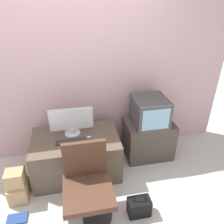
{
  "coord_description": "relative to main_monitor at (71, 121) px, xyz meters",
  "views": [
    {
      "loc": [
        -0.11,
        -1.57,
        2.22
      ],
      "look_at": [
        0.4,
        0.93,
        0.82
      ],
      "focal_mm": 35.0,
      "sensor_mm": 36.0,
      "label": 1
    }
  ],
  "objects": [
    {
      "name": "handbag",
      "position": [
        0.66,
        -0.92,
        -0.65
      ],
      "size": [
        0.25,
        0.16,
        0.31
      ],
      "color": "black",
      "rests_on": "ground_plane"
    },
    {
      "name": "main_monitor",
      "position": [
        0.0,
        0.0,
        0.0
      ],
      "size": [
        0.56,
        0.21,
        0.38
      ],
      "color": "silver",
      "rests_on": "desk"
    },
    {
      "name": "ground_plane",
      "position": [
        0.15,
        -0.89,
        -0.76
      ],
      "size": [
        12.0,
        12.0,
        0.0
      ],
      "primitive_type": "plane",
      "color": "beige"
    },
    {
      "name": "crt_tv",
      "position": [
        1.08,
        0.05,
        0.0
      ],
      "size": [
        0.46,
        0.48,
        0.39
      ],
      "color": "#474747",
      "rests_on": "side_stand"
    },
    {
      "name": "side_stand",
      "position": [
        1.1,
        0.07,
        -0.47
      ],
      "size": [
        0.69,
        0.51,
        0.57
      ],
      "color": "#4C4238",
      "rests_on": "ground_plane"
    },
    {
      "name": "keyboard",
      "position": [
        -0.03,
        -0.18,
        -0.18
      ],
      "size": [
        0.38,
        0.1,
        0.01
      ],
      "color": "#2D2D2D",
      "rests_on": "desk"
    },
    {
      "name": "book",
      "position": [
        -0.69,
        -0.73,
        -0.75
      ],
      "size": [
        0.22,
        0.13,
        0.02
      ],
      "color": "navy",
      "rests_on": "ground_plane"
    },
    {
      "name": "office_chair",
      "position": [
        0.11,
        -0.79,
        -0.37
      ],
      "size": [
        0.52,
        0.52,
        0.87
      ],
      "color": "#333333",
      "rests_on": "ground_plane"
    },
    {
      "name": "desk",
      "position": [
        0.03,
        -0.09,
        -0.47
      ],
      "size": [
        1.12,
        0.72,
        0.57
      ],
      "color": "brown",
      "rests_on": "ground_plane"
    },
    {
      "name": "wall_back",
      "position": [
        0.15,
        0.43,
        0.54
      ],
      "size": [
        4.4,
        0.05,
        2.6
      ],
      "color": "beige",
      "rests_on": "ground_plane"
    },
    {
      "name": "cardboard_box_upper",
      "position": [
        -0.7,
        -0.43,
        -0.43
      ],
      "size": [
        0.2,
        0.2,
        0.21
      ],
      "color": "tan",
      "rests_on": "cardboard_box_lower"
    },
    {
      "name": "mouse",
      "position": [
        0.2,
        -0.15,
        -0.17
      ],
      "size": [
        0.05,
        0.04,
        0.03
      ],
      "color": "silver",
      "rests_on": "desk"
    },
    {
      "name": "cardboard_box_lower",
      "position": [
        -0.7,
        -0.43,
        -0.65
      ],
      "size": [
        0.22,
        0.26,
        0.23
      ],
      "color": "tan",
      "rests_on": "ground_plane"
    }
  ]
}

